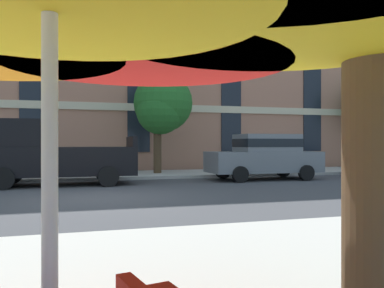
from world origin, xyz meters
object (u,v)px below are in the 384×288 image
at_px(street_tree_middle, 162,106).
at_px(street_tree_right, 372,103).
at_px(sedan_gray, 265,155).
at_px(pickup_black, 51,155).

height_order(street_tree_middle, street_tree_right, street_tree_right).
bearing_deg(street_tree_right, sedan_gray, -155.70).
height_order(sedan_gray, street_tree_middle, street_tree_middle).
bearing_deg(sedan_gray, street_tree_middle, 138.37).
bearing_deg(street_tree_middle, sedan_gray, -41.63).
distance_m(sedan_gray, street_tree_middle, 5.11).
bearing_deg(sedan_gray, street_tree_right, 24.30).
relative_size(street_tree_middle, street_tree_right, 0.92).
relative_size(pickup_black, street_tree_right, 1.03).
relative_size(sedan_gray, street_tree_right, 0.89).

